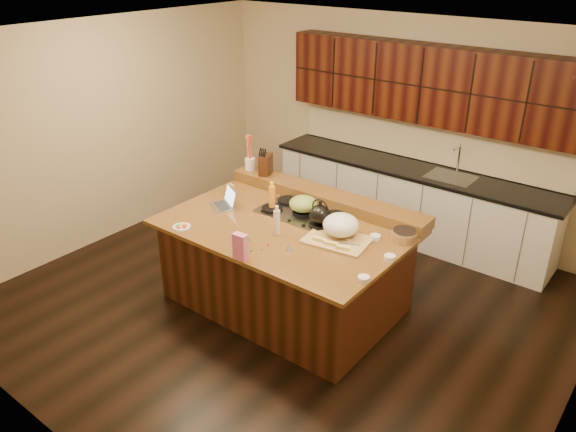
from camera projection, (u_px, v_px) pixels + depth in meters
The scene contains 34 objects.
room at pixel (285, 185), 5.37m from camera, with size 5.52×5.02×2.72m.
island at pixel (285, 265), 5.76m from camera, with size 2.40×1.60×0.92m.
back_ledge at pixel (325, 197), 6.03m from camera, with size 2.40×0.30×0.12m, color black.
cooktop at pixel (303, 213), 5.77m from camera, with size 0.92×0.52×0.05m.
back_counter at pixel (415, 163), 6.95m from camera, with size 3.70×0.66×2.40m.
kettle at pixel (320, 214), 5.45m from camera, with size 0.21×0.21×0.19m, color black.
green_bowl at pixel (303, 204), 5.72m from camera, with size 0.29×0.29×0.16m, color olive.
laptop at pixel (226, 202), 5.94m from camera, with size 0.36×0.33×0.20m.
oil_bottle at pixel (272, 199), 5.81m from camera, with size 0.07×0.07×0.27m, color orange.
vinegar_bottle at pixel (277, 223), 5.33m from camera, with size 0.06×0.06×0.25m, color silver.
wooden_tray at pixel (340, 228), 5.26m from camera, with size 0.64×0.51×0.24m.
ramekin_a at pixel (364, 279), 4.62m from camera, with size 0.10×0.10×0.04m, color white.
ramekin_b at pixel (375, 237), 5.28m from camera, with size 0.10×0.10×0.04m, color white.
ramekin_c at pixel (390, 258), 4.94m from camera, with size 0.10×0.10×0.04m, color white.
strainer_bowl at pixel (404, 236), 5.25m from camera, with size 0.24×0.24×0.09m, color #996B3F.
kitchen_timer at pixel (289, 247), 5.09m from camera, with size 0.08×0.08×0.07m, color silver.
pink_bag at pixel (241, 247), 4.91m from camera, with size 0.13×0.07×0.24m, color pink.
candy_plate at pixel (182, 227), 5.51m from camera, with size 0.18×0.18×0.01m, color white.
package_box at pixel (230, 190), 6.19m from camera, with size 0.09×0.06×0.13m, color #BF8F43.
utensil_crock at pixel (250, 164), 6.56m from camera, with size 0.12×0.12×0.14m, color white.
knife_block at pixel (266, 165), 6.41m from camera, with size 0.12×0.19×0.24m, color black.
gumdrop_0 at pixel (268, 245), 5.17m from camera, with size 0.02×0.02×0.02m, color red.
gumdrop_1 at pixel (236, 233), 5.38m from camera, with size 0.02×0.02×0.02m, color #198C26.
gumdrop_2 at pixel (233, 236), 5.33m from camera, with size 0.02×0.02×0.02m, color red.
gumdrop_3 at pixel (251, 240), 5.25m from camera, with size 0.02×0.02×0.02m, color #198C26.
gumdrop_4 at pixel (236, 242), 5.22m from camera, with size 0.02×0.02×0.02m, color red.
gumdrop_5 at pixel (235, 241), 5.25m from camera, with size 0.02×0.02×0.02m, color #198C26.
gumdrop_6 at pixel (234, 243), 5.21m from camera, with size 0.02×0.02×0.02m, color red.
gumdrop_7 at pixel (251, 250), 5.08m from camera, with size 0.02×0.02×0.02m, color #198C26.
gumdrop_8 at pixel (237, 244), 5.18m from camera, with size 0.02×0.02×0.02m, color red.
gumdrop_9 at pixel (262, 249), 5.10m from camera, with size 0.02×0.02×0.02m, color #198C26.
gumdrop_10 at pixel (233, 236), 5.33m from camera, with size 0.02×0.02×0.02m, color red.
gumdrop_11 at pixel (249, 238), 5.30m from camera, with size 0.02×0.02×0.02m, color #198C26.
gumdrop_12 at pixel (240, 235), 5.35m from camera, with size 0.02×0.02×0.02m, color red.
Camera 1 is at (3.07, -3.90, 3.43)m, focal length 35.00 mm.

